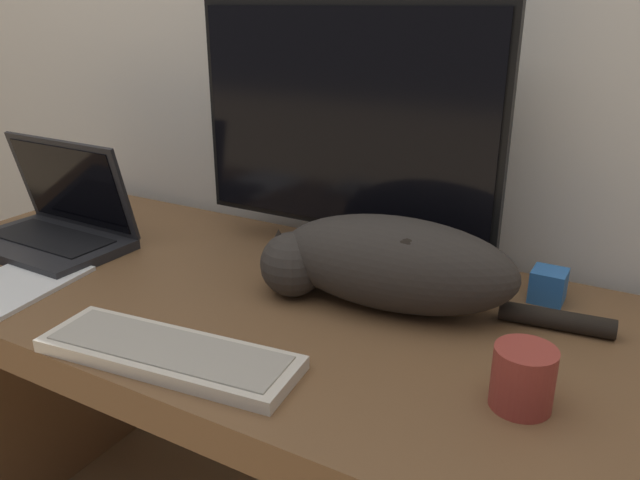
# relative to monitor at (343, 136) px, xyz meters

# --- Properties ---
(desk) EXTENTS (1.45, 0.65, 0.75)m
(desk) POSITION_rel_monitor_xyz_m (-0.09, -0.20, -0.41)
(desk) COLOR brown
(desk) RESTS_ON ground_plane
(monitor) EXTENTS (0.60, 0.20, 0.49)m
(monitor) POSITION_rel_monitor_xyz_m (0.00, 0.00, 0.00)
(monitor) COLOR black
(monitor) RESTS_ON desk
(laptop) EXTENTS (0.34, 0.22, 0.22)m
(laptop) POSITION_rel_monitor_xyz_m (-0.57, -0.22, -0.21)
(laptop) COLOR #232326
(laptop) RESTS_ON desk
(external_keyboard) EXTENTS (0.40, 0.16, 0.02)m
(external_keyboard) POSITION_rel_monitor_xyz_m (-0.05, -0.45, -0.24)
(external_keyboard) COLOR beige
(external_keyboard) RESTS_ON desk
(cat) EXTENTS (0.57, 0.20, 0.16)m
(cat) POSITION_rel_monitor_xyz_m (0.15, -0.13, -0.17)
(cat) COLOR #332D28
(cat) RESTS_ON desk
(coffee_mug) EXTENTS (0.08, 0.08, 0.08)m
(coffee_mug) POSITION_rel_monitor_xyz_m (0.42, -0.31, -0.21)
(coffee_mug) COLOR #9E382D
(coffee_mug) RESTS_ON desk
(paper_notepad) EXTENTS (0.19, 0.25, 0.01)m
(paper_notepad) POSITION_rel_monitor_xyz_m (-0.46, -0.39, -0.25)
(paper_notepad) COLOR white
(paper_notepad) RESTS_ON desk
(small_toy) EXTENTS (0.06, 0.06, 0.06)m
(small_toy) POSITION_rel_monitor_xyz_m (0.39, 0.02, -0.22)
(small_toy) COLOR #2D6BB7
(small_toy) RESTS_ON desk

